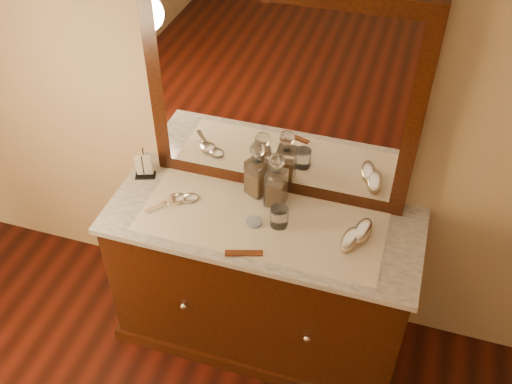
# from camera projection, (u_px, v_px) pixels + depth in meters

# --- Properties ---
(dresser_cabinet) EXTENTS (1.40, 0.55, 0.82)m
(dresser_cabinet) POSITION_uv_depth(u_px,v_px,m) (262.00, 282.00, 2.92)
(dresser_cabinet) COLOR black
(dresser_cabinet) RESTS_ON floor
(dresser_plinth) EXTENTS (1.46, 0.59, 0.08)m
(dresser_plinth) POSITION_uv_depth(u_px,v_px,m) (261.00, 325.00, 3.17)
(dresser_plinth) COLOR black
(dresser_plinth) RESTS_ON floor
(knob_left) EXTENTS (0.04, 0.04, 0.04)m
(knob_left) POSITION_uv_depth(u_px,v_px,m) (184.00, 306.00, 2.76)
(knob_left) COLOR silver
(knob_left) RESTS_ON dresser_cabinet
(knob_right) EXTENTS (0.04, 0.04, 0.04)m
(knob_right) POSITION_uv_depth(u_px,v_px,m) (307.00, 338.00, 2.63)
(knob_right) COLOR silver
(knob_right) RESTS_ON dresser_cabinet
(marble_top) EXTENTS (1.44, 0.59, 0.03)m
(marble_top) POSITION_uv_depth(u_px,v_px,m) (263.00, 222.00, 2.64)
(marble_top) COLOR white
(marble_top) RESTS_ON dresser_cabinet
(mirror_frame) EXTENTS (1.20, 0.08, 1.00)m
(mirror_frame) POSITION_uv_depth(u_px,v_px,m) (280.00, 97.00, 2.47)
(mirror_frame) COLOR black
(mirror_frame) RESTS_ON marble_top
(mirror_glass) EXTENTS (1.06, 0.01, 0.86)m
(mirror_glass) POSITION_uv_depth(u_px,v_px,m) (278.00, 101.00, 2.45)
(mirror_glass) COLOR white
(mirror_glass) RESTS_ON marble_top
(lace_runner) EXTENTS (1.10, 0.45, 0.00)m
(lace_runner) POSITION_uv_depth(u_px,v_px,m) (261.00, 222.00, 2.61)
(lace_runner) COLOR white
(lace_runner) RESTS_ON marble_top
(pin_dish) EXTENTS (0.10, 0.10, 0.01)m
(pin_dish) POSITION_uv_depth(u_px,v_px,m) (254.00, 222.00, 2.60)
(pin_dish) COLOR white
(pin_dish) RESTS_ON lace_runner
(comb) EXTENTS (0.16, 0.08, 0.01)m
(comb) POSITION_uv_depth(u_px,v_px,m) (244.00, 253.00, 2.47)
(comb) COLOR brown
(comb) RESTS_ON lace_runner
(napkin_rack) EXTENTS (0.11, 0.09, 0.15)m
(napkin_rack) POSITION_uv_depth(u_px,v_px,m) (144.00, 166.00, 2.82)
(napkin_rack) COLOR black
(napkin_rack) RESTS_ON marble_top
(decanter_left) EXTENTS (0.12, 0.12, 0.29)m
(decanter_left) POSITION_uv_depth(u_px,v_px,m) (257.00, 174.00, 2.69)
(decanter_left) COLOR #905514
(decanter_left) RESTS_ON lace_runner
(decanter_right) EXTENTS (0.09, 0.09, 0.29)m
(decanter_right) POSITION_uv_depth(u_px,v_px,m) (276.00, 185.00, 2.63)
(decanter_right) COLOR #905514
(decanter_right) RESTS_ON lace_runner
(brush_near) EXTENTS (0.09, 0.17, 0.04)m
(brush_near) POSITION_uv_depth(u_px,v_px,m) (350.00, 240.00, 2.50)
(brush_near) COLOR tan
(brush_near) RESTS_ON lace_runner
(brush_far) EXTENTS (0.09, 0.17, 0.05)m
(brush_far) POSITION_uv_depth(u_px,v_px,m) (362.00, 232.00, 2.53)
(brush_far) COLOR tan
(brush_far) RESTS_ON lace_runner
(hand_mirror_outer) EXTENTS (0.17, 0.19, 0.02)m
(hand_mirror_outer) POSITION_uv_depth(u_px,v_px,m) (172.00, 200.00, 2.71)
(hand_mirror_outer) COLOR silver
(hand_mirror_outer) RESTS_ON lace_runner
(hand_mirror_inner) EXTENTS (0.18, 0.14, 0.02)m
(hand_mirror_inner) POSITION_uv_depth(u_px,v_px,m) (186.00, 199.00, 2.72)
(hand_mirror_inner) COLOR silver
(hand_mirror_inner) RESTS_ON lace_runner
(tumblers) EXTENTS (0.08, 0.08, 0.09)m
(tumblers) POSITION_uv_depth(u_px,v_px,m) (279.00, 217.00, 2.57)
(tumblers) COLOR white
(tumblers) RESTS_ON lace_runner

